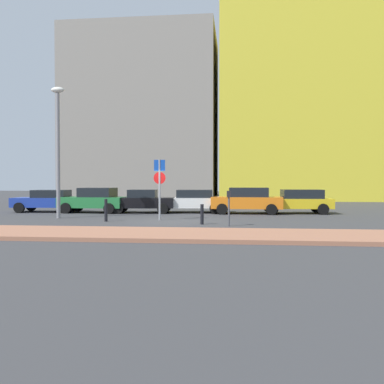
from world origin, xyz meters
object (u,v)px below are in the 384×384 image
street_lamp (58,141)px  traffic_bollard_mid (106,210)px  parked_car_white (191,201)px  parking_meter (229,203)px  parked_car_yellow (297,201)px  parking_sign_post (160,182)px  parked_car_blue (48,200)px  parked_car_black (142,201)px  parked_car_green (94,200)px  traffic_bollard_near (202,214)px  parked_car_orange (247,200)px

street_lamp → traffic_bollard_mid: bearing=-25.9°
parked_car_white → parking_meter: parking_meter is taller
parked_car_yellow → parking_sign_post: 9.00m
parked_car_yellow → traffic_bollard_mid: bearing=-148.9°
parked_car_yellow → parked_car_white: bearing=179.4°
parked_car_blue → parked_car_yellow: bearing=1.5°
parked_car_blue → parked_car_black: parked_car_black is taller
parked_car_blue → parked_car_yellow: parked_car_yellow is taller
parked_car_green → parking_sign_post: size_ratio=1.34×
parked_car_green → traffic_bollard_mid: (2.46, -5.37, -0.25)m
parked_car_black → parked_car_white: 2.98m
parked_car_yellow → street_lamp: size_ratio=0.64×
parked_car_black → parked_car_white: bearing=9.9°
parking_sign_post → traffic_bollard_mid: size_ratio=2.80×
parking_meter → street_lamp: street_lamp is taller
parked_car_black → parked_car_white: size_ratio=0.87×
parked_car_white → parked_car_yellow: size_ratio=1.06×
street_lamp → traffic_bollard_near: size_ratio=7.55×
parking_meter → traffic_bollard_near: parking_meter is taller
parked_car_blue → traffic_bollard_near: bearing=-32.1°
parked_car_yellow → traffic_bollard_mid: size_ratio=4.02×
parked_car_yellow → parking_sign_post: (-7.42, -4.96, 1.15)m
street_lamp → parked_car_white: bearing=35.0°
parked_car_black → traffic_bollard_near: bearing=-56.7°
parked_car_blue → parking_sign_post: (7.95, -4.57, 1.17)m
parked_car_blue → parked_car_orange: bearing=-0.0°
parked_car_white → parking_meter: 7.88m
parked_car_yellow → traffic_bollard_near: parked_car_yellow is taller
parked_car_blue → parking_meter: size_ratio=2.72×
parked_car_blue → parked_car_green: bearing=-3.5°
parked_car_green → parked_car_orange: parked_car_orange is taller
parked_car_white → parked_car_orange: 3.46m
parked_car_orange → parking_meter: (-0.97, -7.02, 0.17)m
parked_car_black → traffic_bollard_mid: 5.53m
parked_car_white → parked_car_yellow: (6.39, -0.07, 0.02)m
parked_car_green → parked_car_white: parked_car_green is taller
parking_sign_post → parked_car_white: bearing=78.4°
parked_car_yellow → parked_car_black: bearing=-177.3°
parked_car_blue → parked_car_orange: size_ratio=0.99×
parked_car_black → parking_meter: (5.39, -6.97, 0.25)m
parking_sign_post → traffic_bollard_near: parking_sign_post is taller
parked_car_blue → parking_sign_post: parking_sign_post is taller
parking_sign_post → street_lamp: street_lamp is taller
parked_car_white → traffic_bollard_near: parked_car_white is taller
parked_car_white → parking_sign_post: parking_sign_post is taller
parked_car_orange → parked_car_yellow: (2.97, 0.39, -0.05)m
parking_meter → traffic_bollard_mid: bearing=166.1°
parking_sign_post → street_lamp: bearing=175.0°
parked_car_blue → traffic_bollard_near: parked_car_blue is taller
parked_car_blue → traffic_bollard_mid: 7.84m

